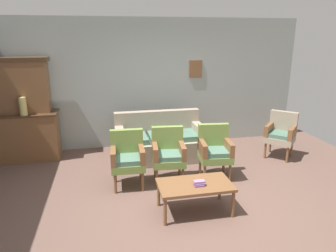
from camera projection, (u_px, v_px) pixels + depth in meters
ground_plane at (184, 203)px, 4.41m from camera, size 7.68×7.68×0.00m
wall_back_with_decor at (154, 84)px, 6.49m from camera, size 6.40×0.09×2.70m
side_cabinet at (29, 136)px, 5.90m from camera, size 1.16×0.55×0.93m
cabinet_upper_hutch at (23, 85)px, 5.69m from camera, size 0.99×0.38×1.03m
vase_on_cabinet at (23, 106)px, 5.56m from camera, size 0.13×0.13×0.33m
floral_couch at (160, 142)px, 5.96m from camera, size 1.71×0.81×0.90m
armchair_near_couch_end at (128, 156)px, 4.82m from camera, size 0.54×0.51×0.90m
armchair_row_middle at (168, 152)px, 4.98m from camera, size 0.57×0.54×0.90m
armchair_by_doorway at (215, 149)px, 5.13m from camera, size 0.57×0.55×0.90m
wingback_chair_by_fireplace at (281, 133)px, 5.99m from camera, size 0.71×0.71×0.90m
coffee_table at (195, 187)px, 4.12m from camera, size 1.00×0.56×0.42m
book_stack_on_table at (199, 183)px, 4.05m from camera, size 0.15×0.10×0.07m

